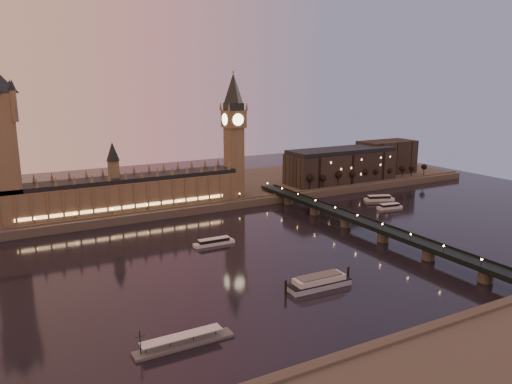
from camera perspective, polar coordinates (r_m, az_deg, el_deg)
ground at (r=299.57m, az=-1.37°, el=-7.34°), size 700.00×700.00×0.00m
far_embankment at (r=455.40m, az=-7.66°, el=-0.02°), size 560.00×130.00×6.00m
palace_of_westminster at (r=389.81m, az=-14.98°, el=0.30°), size 180.00×26.62×52.00m
big_ben at (r=415.44m, az=-2.56°, el=7.37°), size 17.68×17.68×104.00m
westminster_bridge at (r=347.57m, az=12.16°, el=-3.81°), size 13.20×260.00×15.30m
city_block at (r=506.69m, az=11.42°, el=3.36°), size 155.00×45.00×34.00m
bare_tree_0 at (r=447.34m, az=6.15°, el=1.47°), size 6.46×6.46×13.14m
bare_tree_1 at (r=456.47m, az=7.78°, el=1.65°), size 6.46×6.46×13.14m
bare_tree_2 at (r=465.97m, az=9.34°, el=1.83°), size 6.46×6.46×13.14m
bare_tree_3 at (r=475.80m, az=10.84°, el=1.99°), size 6.46×6.46×13.14m
bare_tree_4 at (r=485.95m, az=12.28°, el=2.15°), size 6.46×6.46×13.14m
bare_tree_5 at (r=496.40m, az=13.66°, el=2.30°), size 6.46×6.46×13.14m
bare_tree_6 at (r=507.12m, az=14.99°, el=2.44°), size 6.46×6.46×13.14m
bare_tree_7 at (r=518.11m, az=16.25°, el=2.58°), size 6.46×6.46×13.14m
bare_tree_8 at (r=529.34m, az=17.47°, el=2.71°), size 6.46×6.46×13.14m
bare_tree_9 at (r=540.81m, az=18.63°, el=2.83°), size 6.46×6.46×13.14m
cruise_boat_a at (r=319.83m, az=-4.82°, el=-5.70°), size 26.98×6.46×4.30m
cruise_boat_b at (r=445.31m, az=13.89°, el=-0.70°), size 26.39×15.27×4.76m
cruise_boat_c at (r=420.08m, az=15.03°, el=-1.60°), size 21.86×8.93×4.25m
moored_barge at (r=257.70m, az=7.23°, el=-10.16°), size 39.16×10.39×7.18m
pontoon_pier at (r=208.02m, az=-8.25°, el=-16.69°), size 40.88×6.81×10.90m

